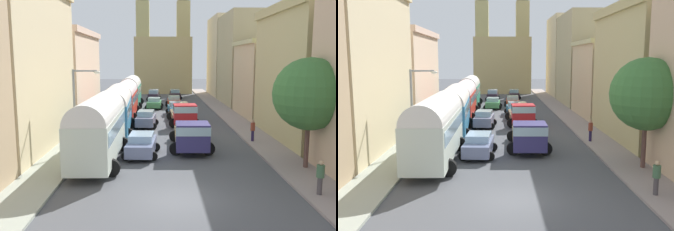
# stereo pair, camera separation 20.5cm
# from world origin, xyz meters

# --- Properties ---
(ground_plane) EXTENTS (154.00, 154.00, 0.00)m
(ground_plane) POSITION_xyz_m (0.00, 27.00, 0.00)
(ground_plane) COLOR #4B4D52
(sidewalk_left) EXTENTS (2.50, 70.00, 0.14)m
(sidewalk_left) POSITION_xyz_m (-7.25, 27.00, 0.07)
(sidewalk_left) COLOR #999F91
(sidewalk_left) RESTS_ON ground
(sidewalk_right) EXTENTS (2.50, 70.00, 0.14)m
(sidewalk_right) POSITION_xyz_m (7.25, 27.00, 0.07)
(sidewalk_right) COLOR gray
(sidewalk_right) RESTS_ON ground
(building_left_1) EXTENTS (5.82, 13.71, 11.93)m
(building_left_1) POSITION_xyz_m (-11.15, 10.45, 5.99)
(building_left_1) COLOR beige
(building_left_1) RESTS_ON ground
(building_left_2) EXTENTS (5.24, 13.74, 9.62)m
(building_left_2) POSITION_xyz_m (-10.88, 25.15, 4.84)
(building_left_2) COLOR beige
(building_left_2) RESTS_ON ground
(building_right_1) EXTENTS (5.84, 12.24, 10.77)m
(building_right_1) POSITION_xyz_m (11.16, 13.08, 5.42)
(building_right_1) COLOR tan
(building_right_1) RESTS_ON ground
(building_right_2) EXTENTS (5.67, 9.95, 8.51)m
(building_right_2) POSITION_xyz_m (11.08, 24.77, 4.28)
(building_right_2) COLOR tan
(building_right_2) RESTS_ON ground
(building_right_3) EXTENTS (5.50, 12.40, 12.83)m
(building_right_3) POSITION_xyz_m (11.25, 36.78, 6.41)
(building_right_3) COLOR tan
(building_right_3) RESTS_ON ground
(building_right_4) EXTENTS (5.92, 11.93, 13.77)m
(building_right_4) POSITION_xyz_m (11.46, 49.49, 6.88)
(building_right_4) COLOR beige
(building_right_4) RESTS_ON ground
(distant_church) EXTENTS (10.73, 6.03, 19.36)m
(distant_church) POSITION_xyz_m (0.00, 54.78, 6.48)
(distant_church) COLOR tan
(distant_church) RESTS_ON ground
(parked_bus_0) EXTENTS (3.29, 9.40, 4.22)m
(parked_bus_0) POSITION_xyz_m (-4.60, 6.50, 2.35)
(parked_bus_0) COLOR silver
(parked_bus_0) RESTS_ON ground
(parked_bus_1) EXTENTS (3.53, 9.10, 4.15)m
(parked_bus_1) POSITION_xyz_m (-4.60, 15.50, 2.29)
(parked_bus_1) COLOR teal
(parked_bus_1) RESTS_ON ground
(parked_bus_2) EXTENTS (3.21, 9.78, 4.04)m
(parked_bus_2) POSITION_xyz_m (-4.60, 24.50, 2.25)
(parked_bus_2) COLOR red
(parked_bus_2) RESTS_ON ground
(parked_bus_3) EXTENTS (3.26, 8.80, 4.18)m
(parked_bus_3) POSITION_xyz_m (-4.60, 33.50, 2.32)
(parked_bus_3) COLOR #358C70
(parked_bus_3) RESTS_ON ground
(cargo_truck_0) EXTENTS (3.23, 7.07, 2.25)m
(cargo_truck_0) POSITION_xyz_m (1.47, 9.39, 1.20)
(cargo_truck_0) COLOR navy
(cargo_truck_0) RESTS_ON ground
(cargo_truck_1) EXTENTS (3.14, 7.39, 2.28)m
(cargo_truck_1) POSITION_xyz_m (1.59, 19.70, 1.20)
(cargo_truck_1) COLOR #B21B20
(cargo_truck_1) RESTS_ON ground
(car_0) EXTENTS (2.51, 3.80, 1.53)m
(car_0) POSITION_xyz_m (1.23, 26.47, 0.77)
(car_0) COLOR #4492BF
(car_0) RESTS_ON ground
(car_1) EXTENTS (2.43, 3.97, 1.46)m
(car_1) POSITION_xyz_m (1.26, 34.54, 0.74)
(car_1) COLOR #B63620
(car_1) RESTS_ON ground
(car_2) EXTENTS (2.22, 4.06, 1.54)m
(car_2) POSITION_xyz_m (1.82, 44.07, 0.78)
(car_2) COLOR #2A1A26
(car_2) RESTS_ON ground
(car_3) EXTENTS (2.53, 4.21, 1.53)m
(car_3) POSITION_xyz_m (-2.00, 8.05, 0.78)
(car_3) COLOR slate
(car_3) RESTS_ON ground
(car_4) EXTENTS (2.43, 3.75, 1.61)m
(car_4) POSITION_xyz_m (-2.06, 18.62, 0.81)
(car_4) COLOR slate
(car_4) RESTS_ON ground
(car_5) EXTENTS (2.47, 3.78, 1.46)m
(car_5) POSITION_xyz_m (-1.44, 31.97, 0.74)
(car_5) COLOR #479756
(car_5) RESTS_ON ground
(car_6) EXTENTS (2.34, 4.29, 1.68)m
(car_6) POSITION_xyz_m (-1.64, 42.05, 0.83)
(car_6) COLOR #291A29
(car_6) RESTS_ON ground
(pedestrian_0) EXTENTS (0.46, 0.46, 1.81)m
(pedestrian_0) POSITION_xyz_m (6.50, 11.71, 1.04)
(pedestrian_0) COLOR #271D48
(pedestrian_0) RESTS_ON ground
(pedestrian_1) EXTENTS (0.42, 0.42, 1.79)m
(pedestrian_1) POSITION_xyz_m (6.79, 0.21, 1.02)
(pedestrian_1) COLOR #4B4548
(pedestrian_1) RESTS_ON ground
(streetlamp_near) EXTENTS (1.88, 0.28, 5.83)m
(streetlamp_near) POSITION_xyz_m (-6.22, 8.31, 3.55)
(streetlamp_near) COLOR gray
(streetlamp_near) RESTS_ON ground
(roadside_tree_0) EXTENTS (4.23, 4.23, 6.62)m
(roadside_tree_0) POSITION_xyz_m (7.90, 4.66, 4.50)
(roadside_tree_0) COLOR brown
(roadside_tree_0) RESTS_ON ground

